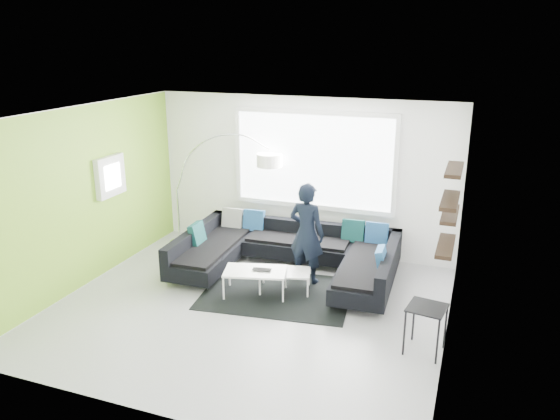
% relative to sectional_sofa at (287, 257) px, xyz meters
% --- Properties ---
extents(ground, '(5.50, 5.50, 0.00)m').
position_rel_sectional_sofa_xyz_m(ground, '(-0.14, -1.27, -0.33)').
color(ground, '#94949A').
rests_on(ground, ground).
extents(room_shell, '(5.54, 5.04, 2.82)m').
position_rel_sectional_sofa_xyz_m(room_shell, '(-0.10, -1.06, 1.48)').
color(room_shell, white).
rests_on(room_shell, ground).
extents(sectional_sofa, '(3.57, 2.30, 0.75)m').
position_rel_sectional_sofa_xyz_m(sectional_sofa, '(0.00, 0.00, 0.00)').
color(sectional_sofa, black).
rests_on(sectional_sofa, ground).
extents(rug, '(2.42, 1.89, 0.01)m').
position_rel_sectional_sofa_xyz_m(rug, '(0.08, -0.69, -0.32)').
color(rug, black).
rests_on(rug, ground).
extents(coffee_table, '(1.34, 0.98, 0.39)m').
position_rel_sectional_sofa_xyz_m(coffee_table, '(-0.02, -0.69, -0.13)').
color(coffee_table, white).
rests_on(coffee_table, ground).
extents(arc_lamp, '(2.09, 1.03, 2.14)m').
position_rel_sectional_sofa_xyz_m(arc_lamp, '(-2.41, 0.68, 0.74)').
color(arc_lamp, silver).
rests_on(arc_lamp, ground).
extents(side_table, '(0.51, 0.51, 0.62)m').
position_rel_sectional_sofa_xyz_m(side_table, '(2.38, -1.56, -0.02)').
color(side_table, black).
rests_on(side_table, ground).
extents(person, '(0.73, 0.60, 1.64)m').
position_rel_sectional_sofa_xyz_m(person, '(0.36, -0.09, 0.49)').
color(person, black).
rests_on(person, ground).
extents(laptop, '(0.34, 0.27, 0.02)m').
position_rel_sectional_sofa_xyz_m(laptop, '(-0.11, -0.83, 0.07)').
color(laptop, black).
rests_on(laptop, coffee_table).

